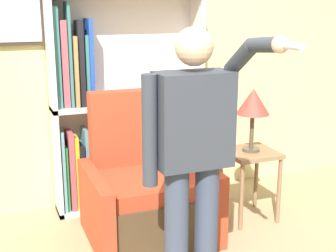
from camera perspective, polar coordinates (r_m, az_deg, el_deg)
name	(u,v)px	position (r m, az deg, el deg)	size (l,w,h in m)	color
wall_back	(137,52)	(4.38, -3.82, 9.02)	(8.00, 0.11, 2.80)	#DBCC84
bookcase	(109,109)	(4.22, -7.21, 2.02)	(1.37, 0.28, 1.91)	silver
armchair	(146,192)	(3.82, -2.64, -8.01)	(0.97, 0.85, 1.15)	#4C3823
person_standing	(193,150)	(2.79, 3.08, -2.89)	(0.60, 0.78, 1.71)	#384256
side_table	(250,164)	(4.09, 10.00, -4.56)	(0.42, 0.42, 0.62)	#846647
table_lamp	(253,103)	(3.95, 10.33, 2.72)	(0.28, 0.28, 0.54)	#4C4233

